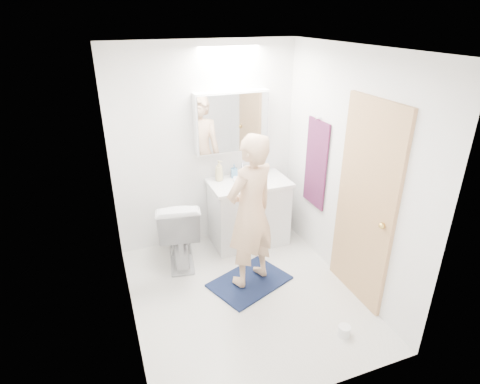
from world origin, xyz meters
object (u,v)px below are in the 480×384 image
soap_bottle_a (219,171)px  toothbrush_cup (264,170)px  soap_bottle_b (234,171)px  medicine_cabinet (232,122)px  person (250,212)px  toilet_paper_roll (344,331)px  toilet (179,229)px  vanity_cabinet (249,213)px

soap_bottle_a → toothbrush_cup: soap_bottle_a is taller
soap_bottle_a → toothbrush_cup: 0.59m
toothbrush_cup → soap_bottle_b: bearing=177.0°
medicine_cabinet → toothbrush_cup: medicine_cabinet is taller
person → toothbrush_cup: (0.58, 0.96, 0.01)m
person → toilet_paper_roll: person is taller
soap_bottle_a → toothbrush_cup: (0.59, 0.01, -0.08)m
toilet → person: person is taller
soap_bottle_a → person: bearing=-89.2°
vanity_cabinet → toilet_paper_roll: 1.85m
person → soap_bottle_b: 1.00m
vanity_cabinet → medicine_cabinet: size_ratio=1.02×
person → toothbrush_cup: bearing=-142.5°
medicine_cabinet → toilet_paper_roll: medicine_cabinet is taller
vanity_cabinet → medicine_cabinet: medicine_cabinet is taller
person → soap_bottle_a: (-0.01, 0.95, 0.09)m
medicine_cabinet → soap_bottle_b: bearing=-64.1°
vanity_cabinet → person: size_ratio=0.56×
soap_bottle_b → toothbrush_cup: size_ratio=1.70×
vanity_cabinet → person: 0.98m
toilet → soap_bottle_a: size_ratio=3.29×
vanity_cabinet → toothbrush_cup: size_ratio=9.33×
soap_bottle_a → vanity_cabinet: bearing=-24.9°
vanity_cabinet → toilet: (-0.90, -0.11, 0.02)m
vanity_cabinet → soap_bottle_b: (-0.12, 0.18, 0.51)m
person → soap_bottle_a: bearing=-110.9°
soap_bottle_a → soap_bottle_b: 0.21m
vanity_cabinet → toilet: 0.91m
soap_bottle_b → toothbrush_cup: (0.39, -0.02, -0.04)m
medicine_cabinet → person: (-0.17, -1.01, -0.65)m
vanity_cabinet → person: bearing=-111.1°
soap_bottle_a → toilet_paper_roll: size_ratio=2.27×
soap_bottle_b → soap_bottle_a: bearing=-171.5°
soap_bottle_a → toilet_paper_roll: 2.22m
vanity_cabinet → toilet_paper_roll: vanity_cabinet is taller
toilet → toilet_paper_roll: bearing=133.2°
vanity_cabinet → soap_bottle_a: (-0.32, 0.15, 0.56)m
toilet_paper_roll → medicine_cabinet: bearing=99.5°
person → soap_bottle_a: size_ratio=6.45×
medicine_cabinet → toilet: (-0.77, -0.33, -1.09)m
vanity_cabinet → toilet_paper_roll: size_ratio=8.18×
person → soap_bottle_b: (0.19, 0.98, 0.05)m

